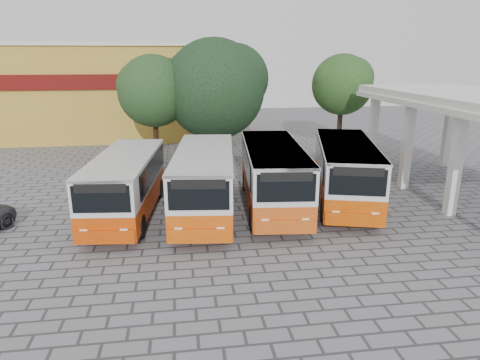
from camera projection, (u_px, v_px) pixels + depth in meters
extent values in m
plane|color=slate|center=(298.00, 240.00, 17.47)|extent=(90.00, 90.00, 0.00)
cube|color=silver|center=(373.00, 131.00, 27.82)|extent=(0.45, 0.45, 5.00)
cube|color=silver|center=(448.00, 129.00, 28.54)|extent=(0.45, 0.45, 5.00)
cube|color=#B38B2D|center=(109.00, 92.00, 39.57)|extent=(20.00, 10.00, 8.00)
cube|color=#590C0A|center=(98.00, 82.00, 34.38)|extent=(20.00, 0.20, 1.20)
cube|color=silver|center=(105.00, 45.00, 38.40)|extent=(20.40, 10.40, 0.30)
cube|color=#BE3600|center=(127.00, 197.00, 19.88)|extent=(3.22, 8.17, 1.04)
cube|color=silver|center=(125.00, 171.00, 19.53)|extent=(3.22, 8.17, 1.46)
cube|color=silver|center=(124.00, 157.00, 19.34)|extent=(3.27, 8.17, 0.12)
cube|color=black|center=(98.00, 172.00, 19.36)|extent=(0.75, 6.54, 1.04)
cube|color=black|center=(152.00, 170.00, 19.69)|extent=(0.75, 6.54, 1.04)
cube|color=black|center=(113.00, 199.00, 15.72)|extent=(2.13, 0.28, 1.04)
cube|color=black|center=(112.00, 188.00, 15.61)|extent=(1.89, 0.26, 0.34)
cylinder|color=black|center=(94.00, 228.00, 17.39)|extent=(0.28, 1.00, 1.00)
cylinder|color=black|center=(148.00, 225.00, 17.68)|extent=(0.28, 1.00, 1.00)
cylinder|color=black|center=(112.00, 190.00, 22.31)|extent=(0.28, 1.00, 1.00)
cylinder|color=black|center=(154.00, 188.00, 22.60)|extent=(0.28, 1.00, 1.00)
cube|color=#C74504|center=(205.00, 195.00, 20.11)|extent=(3.45, 8.66, 1.11)
cube|color=silver|center=(204.00, 167.00, 19.74)|extent=(3.45, 8.66, 1.55)
cube|color=silver|center=(204.00, 152.00, 19.54)|extent=(3.50, 8.66, 0.13)
cube|color=black|center=(176.00, 168.00, 19.56)|extent=(0.82, 6.92, 1.11)
cube|color=black|center=(232.00, 166.00, 19.91)|extent=(0.82, 6.92, 1.11)
cube|color=black|center=(211.00, 196.00, 15.71)|extent=(2.26, 0.30, 1.11)
cube|color=black|center=(211.00, 184.00, 15.59)|extent=(2.00, 0.28, 0.36)
cylinder|color=black|center=(182.00, 226.00, 17.47)|extent=(0.30, 1.05, 1.05)
cylinder|color=black|center=(237.00, 223.00, 17.78)|extent=(0.30, 1.05, 1.05)
cylinder|color=black|center=(180.00, 187.00, 22.68)|extent=(0.30, 1.05, 1.05)
cylinder|color=black|center=(223.00, 185.00, 22.99)|extent=(0.30, 1.05, 1.05)
cube|color=#C0490E|center=(272.00, 188.00, 20.98)|extent=(3.39, 8.77, 1.12)
cube|color=silver|center=(273.00, 162.00, 20.61)|extent=(3.39, 8.77, 1.57)
cube|color=silver|center=(273.00, 147.00, 20.40)|extent=(3.44, 8.77, 0.13)
cube|color=black|center=(246.00, 162.00, 20.42)|extent=(0.74, 7.03, 1.12)
cube|color=black|center=(299.00, 161.00, 20.78)|extent=(0.74, 7.03, 1.12)
cube|color=black|center=(297.00, 188.00, 16.52)|extent=(2.29, 0.27, 1.12)
cube|color=black|center=(297.00, 177.00, 16.39)|extent=(2.03, 0.26, 0.36)
cylinder|color=black|center=(260.00, 218.00, 18.30)|extent=(0.30, 1.07, 1.07)
cylinder|color=black|center=(312.00, 216.00, 18.62)|extent=(0.30, 1.07, 1.07)
cylinder|color=black|center=(241.00, 182.00, 23.59)|extent=(0.30, 1.07, 1.07)
cylinder|color=black|center=(282.00, 180.00, 23.90)|extent=(0.30, 1.07, 1.07)
cube|color=#BE4100|center=(344.00, 184.00, 21.71)|extent=(4.73, 8.88, 1.12)
cube|color=silver|center=(346.00, 159.00, 21.33)|extent=(4.73, 8.88, 1.56)
cube|color=silver|center=(347.00, 144.00, 21.13)|extent=(4.78, 8.89, 0.13)
cube|color=black|center=(321.00, 159.00, 21.15)|extent=(1.92, 6.78, 1.12)
cube|color=black|center=(371.00, 157.00, 21.50)|extent=(1.92, 6.78, 1.12)
cube|color=black|center=(386.00, 182.00, 17.26)|extent=(2.22, 0.66, 1.12)
cube|color=black|center=(387.00, 172.00, 17.14)|extent=(1.96, 0.60, 0.36)
cylinder|color=black|center=(342.00, 212.00, 19.04)|extent=(0.30, 1.06, 1.06)
cylinder|color=black|center=(391.00, 210.00, 19.35)|extent=(0.30, 1.06, 1.06)
cylinder|color=black|center=(306.00, 178.00, 24.30)|extent=(0.30, 1.06, 1.06)
cylinder|color=black|center=(345.00, 177.00, 24.61)|extent=(0.30, 1.06, 1.06)
cylinder|color=black|center=(156.00, 135.00, 30.71)|extent=(0.38, 0.38, 3.50)
sphere|color=#193914|center=(154.00, 91.00, 29.84)|extent=(5.01, 5.01, 5.01)
sphere|color=#193914|center=(168.00, 83.00, 30.12)|extent=(3.51, 3.51, 3.51)
sphere|color=#193914|center=(140.00, 86.00, 29.43)|extent=(3.26, 3.26, 3.26)
cylinder|color=#493321|center=(215.00, 131.00, 31.38)|extent=(0.46, 0.46, 3.87)
sphere|color=black|center=(215.00, 89.00, 30.54)|extent=(7.16, 7.16, 7.16)
sphere|color=black|center=(234.00, 79.00, 30.82)|extent=(5.01, 5.01, 5.01)
sphere|color=black|center=(197.00, 82.00, 30.03)|extent=(4.65, 4.65, 4.65)
cylinder|color=#312217|center=(339.00, 129.00, 32.86)|extent=(0.38, 0.38, 3.59)
sphere|color=#1E4214|center=(342.00, 85.00, 31.92)|extent=(4.51, 4.51, 4.51)
sphere|color=#1E4214|center=(353.00, 78.00, 32.20)|extent=(3.16, 3.16, 3.16)
sphere|color=#1E4214|center=(333.00, 80.00, 31.52)|extent=(2.93, 2.93, 2.93)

